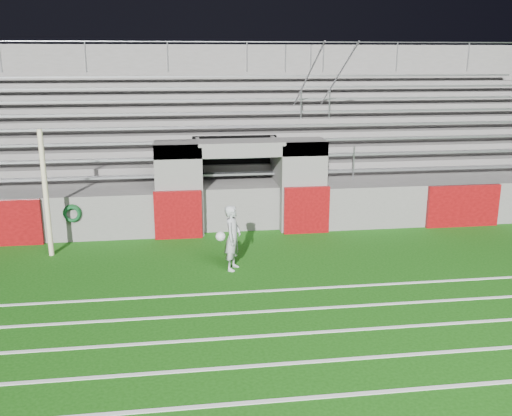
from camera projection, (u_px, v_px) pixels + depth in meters
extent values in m
plane|color=#134B0C|center=(258.00, 274.00, 13.22)|extent=(90.00, 90.00, 0.00)
cylinder|color=beige|center=(46.00, 194.00, 14.06)|extent=(0.13, 0.13, 3.20)
cube|color=white|center=(305.00, 398.00, 8.44)|extent=(28.00, 0.09, 0.01)
cube|color=white|center=(292.00, 363.00, 9.39)|extent=(28.00, 0.09, 0.01)
cube|color=white|center=(281.00, 335.00, 10.35)|extent=(28.00, 0.09, 0.01)
cube|color=white|center=(272.00, 311.00, 11.30)|extent=(28.00, 0.09, 0.01)
cube|color=white|center=(265.00, 291.00, 12.26)|extent=(28.00, 0.09, 0.01)
cube|color=#5F5D5A|center=(497.00, 203.00, 17.11)|extent=(10.60, 0.35, 1.25)
cube|color=#5F5D5A|center=(177.00, 188.00, 15.99)|extent=(1.20, 1.00, 2.60)
cube|color=#5F5D5A|center=(303.00, 184.00, 16.46)|extent=(1.20, 1.00, 2.60)
cube|color=black|center=(235.00, 176.00, 17.87)|extent=(2.60, 0.20, 2.50)
cube|color=#5F5D5A|center=(200.00, 184.00, 16.66)|extent=(0.10, 2.20, 2.50)
cube|color=#5F5D5A|center=(277.00, 182.00, 16.97)|extent=(0.10, 2.20, 2.50)
cube|color=#5F5D5A|center=(241.00, 148.00, 15.94)|extent=(4.80, 1.00, 0.40)
cube|color=#5F5D5A|center=(229.00, 166.00, 19.95)|extent=(26.00, 8.00, 0.20)
cube|color=#5F5D5A|center=(229.00, 183.00, 20.11)|extent=(26.00, 8.00, 1.05)
cube|color=#60080A|center=(178.00, 215.00, 15.62)|extent=(1.30, 0.15, 1.35)
cube|color=#60080A|center=(306.00, 210.00, 16.10)|extent=(1.30, 0.15, 1.35)
cube|color=#60080A|center=(463.00, 206.00, 16.73)|extent=(2.20, 0.15, 1.25)
cube|color=#95989D|center=(237.00, 174.00, 17.07)|extent=(23.00, 0.28, 0.06)
cube|color=#5F5D5A|center=(235.00, 169.00, 17.89)|extent=(24.00, 0.75, 0.38)
cube|color=#95989D|center=(235.00, 157.00, 17.69)|extent=(23.00, 0.28, 0.06)
cube|color=#5F5D5A|center=(232.00, 159.00, 18.56)|extent=(24.00, 0.75, 0.76)
cube|color=#95989D|center=(232.00, 141.00, 18.30)|extent=(23.00, 0.28, 0.06)
cube|color=#5F5D5A|center=(230.00, 150.00, 19.22)|extent=(24.00, 0.75, 1.14)
cube|color=#95989D|center=(230.00, 127.00, 18.92)|extent=(23.00, 0.28, 0.06)
cube|color=#5F5D5A|center=(228.00, 141.00, 19.89)|extent=(24.00, 0.75, 1.52)
cube|color=#95989D|center=(228.00, 113.00, 19.54)|extent=(23.00, 0.28, 0.06)
cube|color=#5F5D5A|center=(226.00, 133.00, 20.56)|extent=(24.00, 0.75, 1.90)
cube|color=#95989D|center=(226.00, 100.00, 20.16)|extent=(23.00, 0.28, 0.06)
cube|color=#5F5D5A|center=(224.00, 125.00, 21.23)|extent=(24.00, 0.75, 2.28)
cube|color=#95989D|center=(224.00, 88.00, 20.78)|extent=(23.00, 0.28, 0.06)
cube|color=#5F5D5A|center=(223.00, 118.00, 21.90)|extent=(24.00, 0.75, 2.66)
cube|color=#95989D|center=(222.00, 76.00, 21.40)|extent=(23.00, 0.28, 0.06)
cube|color=#5F5D5A|center=(221.00, 114.00, 22.52)|extent=(26.00, 0.60, 5.29)
cylinder|color=#A5A8AD|center=(321.00, 164.00, 17.06)|extent=(0.05, 0.05, 1.00)
cylinder|color=#A5A8AD|center=(301.00, 104.00, 19.53)|extent=(0.05, 0.05, 1.00)
cylinder|color=#A5A8AD|center=(285.00, 58.00, 22.01)|extent=(0.05, 0.05, 1.00)
cylinder|color=#A5A8AD|center=(301.00, 90.00, 19.40)|extent=(0.05, 6.02, 3.08)
cylinder|color=#A5A8AD|center=(354.00, 163.00, 17.19)|extent=(0.05, 0.05, 1.00)
cylinder|color=#A5A8AD|center=(329.00, 104.00, 19.67)|extent=(0.05, 0.05, 1.00)
cylinder|color=#A5A8AD|center=(311.00, 58.00, 22.14)|extent=(0.05, 0.05, 1.00)
cylinder|color=#A5A8AD|center=(330.00, 89.00, 19.54)|extent=(0.05, 6.02, 3.08)
cylinder|color=#A5A8AD|center=(0.00, 57.00, 20.61)|extent=(0.05, 0.05, 1.10)
cylinder|color=#A5A8AD|center=(86.00, 57.00, 21.01)|extent=(0.05, 0.05, 1.10)
cylinder|color=#A5A8AD|center=(168.00, 57.00, 21.40)|extent=(0.05, 0.05, 1.10)
cylinder|color=#A5A8AD|center=(247.00, 57.00, 21.80)|extent=(0.05, 0.05, 1.10)
cylinder|color=#A5A8AD|center=(323.00, 57.00, 22.19)|extent=(0.05, 0.05, 1.10)
cylinder|color=#A5A8AD|center=(397.00, 57.00, 22.59)|extent=(0.05, 0.05, 1.10)
cylinder|color=#A5A8AD|center=(468.00, 57.00, 22.98)|extent=(0.05, 0.05, 1.10)
cylinder|color=#A5A8AD|center=(221.00, 42.00, 21.52)|extent=(24.00, 0.05, 0.05)
imported|color=#A7ACB0|center=(233.00, 238.00, 13.33)|extent=(0.57, 0.67, 1.56)
sphere|color=white|center=(221.00, 236.00, 13.15)|extent=(0.23, 0.23, 0.23)
torus|color=#0B3813|center=(72.00, 213.00, 15.22)|extent=(0.49, 0.09, 0.49)
torus|color=#0D421D|center=(72.00, 214.00, 15.17)|extent=(0.45, 0.09, 0.45)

